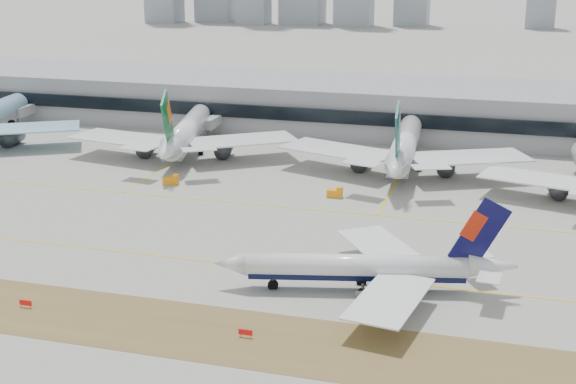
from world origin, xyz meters
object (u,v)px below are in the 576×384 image
(widebody_eva, at_px, (186,134))
(terminal, at_px, (345,105))
(widebody_cathay, at_px, (404,148))
(taxiing_airliner, at_px, (368,268))

(widebody_eva, xyz_separation_m, terminal, (35.16, 47.64, 1.38))
(widebody_cathay, height_order, terminal, widebody_cathay)
(widebody_cathay, bearing_deg, terminal, 25.23)
(taxiing_airliner, relative_size, terminal, 0.18)
(widebody_cathay, relative_size, terminal, 0.23)
(taxiing_airliner, relative_size, widebody_cathay, 0.78)
(widebody_eva, height_order, widebody_cathay, widebody_cathay)
(widebody_eva, distance_m, terminal, 59.23)
(taxiing_airliner, distance_m, terminal, 128.65)
(widebody_eva, distance_m, widebody_cathay, 60.96)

